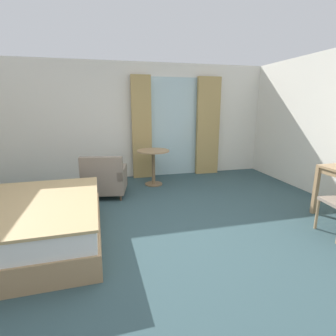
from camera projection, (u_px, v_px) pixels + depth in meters
ground at (169, 241)px, 3.31m from camera, size 6.79×6.71×0.10m
wall_back at (136, 121)px, 5.91m from camera, size 6.39×0.12×2.58m
balcony_glass_door at (175, 128)px, 6.08m from camera, size 1.16×0.02×2.27m
curtain_panel_left at (142, 128)px, 5.80m from camera, size 0.44×0.10×2.29m
curtain_panel_right at (208, 127)px, 6.17m from camera, size 0.56×0.10×2.29m
bed at (1, 226)px, 2.97m from camera, size 2.19×1.95×1.09m
armchair_by_window at (105, 179)px, 4.72m from camera, size 0.85×0.84×0.79m
round_cafe_table at (153, 159)px, 5.37m from camera, size 0.67×0.67×0.74m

